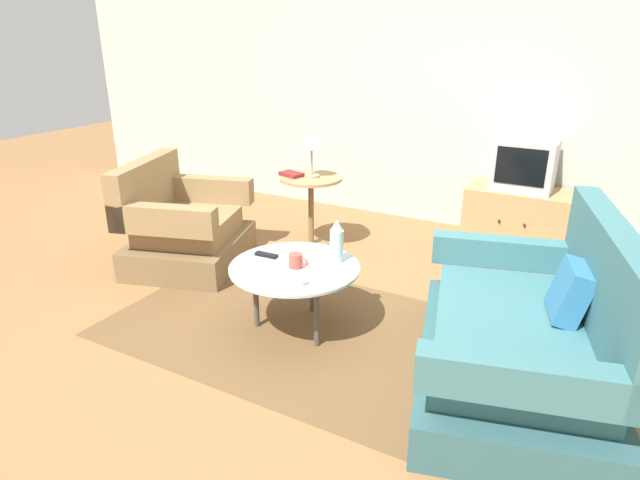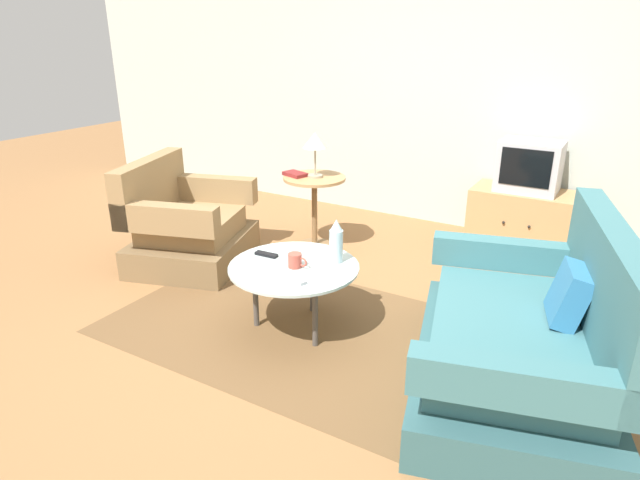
{
  "view_description": "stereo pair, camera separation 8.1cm",
  "coord_description": "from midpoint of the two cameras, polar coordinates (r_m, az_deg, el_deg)",
  "views": [
    {
      "loc": [
        1.65,
        -2.71,
        1.86
      ],
      "look_at": [
        0.03,
        0.21,
        0.55
      ],
      "focal_mm": 30.42,
      "sensor_mm": 36.0,
      "label": 1
    },
    {
      "loc": [
        1.72,
        -2.67,
        1.86
      ],
      "look_at": [
        0.03,
        0.21,
        0.55
      ],
      "focal_mm": 30.42,
      "sensor_mm": 36.0,
      "label": 2
    }
  ],
  "objects": [
    {
      "name": "tv_stand",
      "position": [
        5.19,
        19.57,
        2.22
      ],
      "size": [
        0.89,
        0.5,
        0.53
      ],
      "color": "tan",
      "rests_on": "ground"
    },
    {
      "name": "back_wall",
      "position": [
        5.52,
        11.52,
        15.67
      ],
      "size": [
        9.0,
        0.12,
        2.7
      ],
      "primitive_type": "cube",
      "color": "#B2BCB2",
      "rests_on": "ground"
    },
    {
      "name": "coffee_table",
      "position": [
        3.47,
        -3.36,
        -3.26
      ],
      "size": [
        0.84,
        0.84,
        0.45
      ],
      "color": "#B2C6C1",
      "rests_on": "ground"
    },
    {
      "name": "tv_remote_dark",
      "position": [
        3.61,
        -6.3,
        -1.57
      ],
      "size": [
        0.16,
        0.05,
        0.02
      ],
      "rotation": [
        0.0,
        0.0,
        3.19
      ],
      "color": "black",
      "rests_on": "coffee_table"
    },
    {
      "name": "table_lamp",
      "position": [
        4.68,
        -1.39,
        10.23
      ],
      "size": [
        0.22,
        0.22,
        0.39
      ],
      "color": "#9E937A",
      "rests_on": "side_table"
    },
    {
      "name": "area_rug",
      "position": [
        3.66,
        -3.22,
        -9.15
      ],
      "size": [
        2.42,
        1.56,
        0.0
      ],
      "primitive_type": "cube",
      "color": "brown",
      "rests_on": "ground"
    },
    {
      "name": "armchair",
      "position": [
        4.66,
        -14.71,
        1.11
      ],
      "size": [
        1.09,
        1.19,
        0.87
      ],
      "rotation": [
        0.0,
        0.0,
        -1.26
      ],
      "color": "brown",
      "rests_on": "ground"
    },
    {
      "name": "ground_plane",
      "position": [
        3.68,
        -2.68,
        -9.0
      ],
      "size": [
        16.0,
        16.0,
        0.0
      ],
      "primitive_type": "plane",
      "color": "olive"
    },
    {
      "name": "vase",
      "position": [
        3.46,
        1.09,
        -0.16
      ],
      "size": [
        0.09,
        0.09,
        0.29
      ],
      "color": "silver",
      "rests_on": "coffee_table"
    },
    {
      "name": "television",
      "position": [
        5.07,
        20.26,
        7.41
      ],
      "size": [
        0.51,
        0.39,
        0.44
      ],
      "color": "#B7B7BC",
      "rests_on": "tv_stand"
    },
    {
      "name": "mug",
      "position": [
        3.42,
        -3.24,
        -2.18
      ],
      "size": [
        0.14,
        0.09,
        0.09
      ],
      "color": "#B74C3D",
      "rests_on": "coffee_table"
    },
    {
      "name": "couch",
      "position": [
        3.14,
        20.19,
        -9.79
      ],
      "size": [
        1.32,
        1.74,
        0.97
      ],
      "rotation": [
        0.0,
        0.0,
        1.83
      ],
      "color": "#325C60",
      "rests_on": "ground"
    },
    {
      "name": "book",
      "position": [
        4.79,
        -3.5,
        6.92
      ],
      "size": [
        0.23,
        0.18,
        0.03
      ],
      "rotation": [
        0.0,
        0.0,
        -0.29
      ],
      "color": "maroon",
      "rests_on": "side_table"
    },
    {
      "name": "side_table",
      "position": [
        4.8,
        -1.43,
        4.59
      ],
      "size": [
        0.55,
        0.55,
        0.65
      ],
      "color": "tan",
      "rests_on": "ground"
    },
    {
      "name": "tv_remote_silver",
      "position": [
        3.25,
        -3.09,
        -4.16
      ],
      "size": [
        0.17,
        0.1,
        0.02
      ],
      "rotation": [
        0.0,
        0.0,
        2.78
      ],
      "color": "#B2B2B7",
      "rests_on": "coffee_table"
    }
  ]
}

